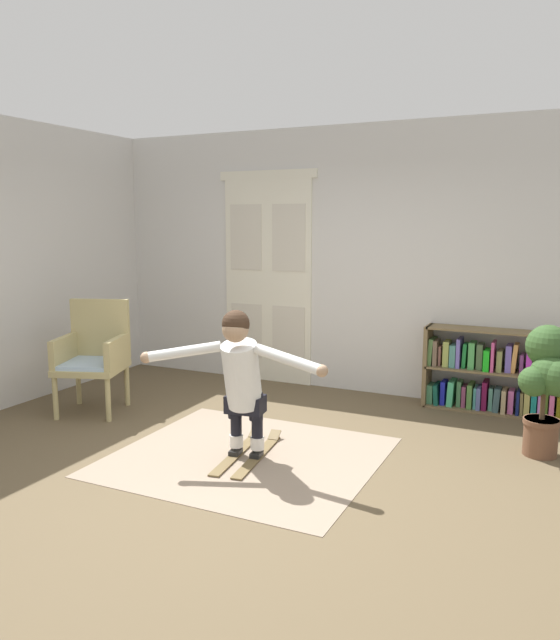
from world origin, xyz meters
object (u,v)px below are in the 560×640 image
at_px(potted_plant, 548,378).
at_px(person_skier, 241,373).
at_px(bookshelf, 497,376).
at_px(wicker_chair, 94,353).
at_px(skis_pair, 248,453).

height_order(potted_plant, person_skier, person_skier).
bearing_deg(potted_plant, bookshelf, 114.81).
xyz_separation_m(wicker_chair, person_skier, (1.98, -0.56, 0.14)).
distance_m(wicker_chair, potted_plant, 4.17).
distance_m(wicker_chair, skis_pair, 2.08).
bearing_deg(wicker_chair, potted_plant, 8.43).
bearing_deg(person_skier, bookshelf, 53.08).
height_order(bookshelf, wicker_chair, wicker_chair).
height_order(wicker_chair, skis_pair, wicker_chair).
bearing_deg(bookshelf, potted_plant, -65.19).
bearing_deg(potted_plant, wicker_chair, -171.57).
height_order(bookshelf, potted_plant, potted_plant).
xyz_separation_m(wicker_chair, potted_plant, (4.12, 0.61, 0.06)).
bearing_deg(person_skier, wicker_chair, 164.13).
distance_m(potted_plant, person_skier, 2.44).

